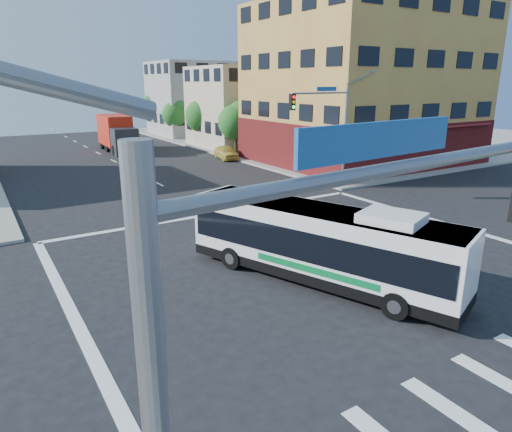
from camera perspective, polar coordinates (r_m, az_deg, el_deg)
ground at (r=18.90m, az=8.57°, el=-6.45°), size 120.00×120.00×0.00m
sidewalk_ne at (r=67.30m, az=12.06°, el=9.89°), size 50.00×50.00×0.15m
corner_building_ne at (r=44.63m, az=13.25°, el=14.19°), size 18.10×15.44×14.00m
building_east_near at (r=55.10m, az=-0.93°, el=13.51°), size 12.06×10.06×9.00m
building_east_far at (r=67.44m, az=-7.30°, el=14.33°), size 12.06×10.06×10.00m
signal_mast_ne at (r=31.50m, az=9.05°, el=12.01°), size 7.91×1.13×8.07m
signal_mast_sw at (r=4.16m, az=11.02°, el=-17.49°), size 7.91×1.01×8.07m
street_tree_a at (r=47.38m, az=-2.41°, el=11.91°), size 3.60×3.60×5.53m
street_tree_b at (r=54.44m, az=-6.70°, el=12.57°), size 3.80×3.80×5.79m
street_tree_c at (r=61.76m, az=-9.99°, el=12.61°), size 3.40×3.40×5.29m
street_tree_d at (r=69.20m, az=-12.61°, el=13.20°), size 4.00×4.00×6.03m
transit_bus at (r=17.12m, az=7.98°, el=-3.36°), size 5.91×10.75×3.15m
box_truck at (r=52.37m, az=-16.95°, el=9.75°), size 2.81×8.56×3.81m
parked_car at (r=45.20m, az=-3.75°, el=7.95°), size 2.24×4.14×1.34m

